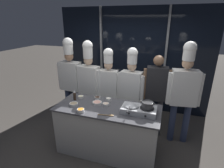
{
  "coord_description": "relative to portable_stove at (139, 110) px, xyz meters",
  "views": [
    {
      "loc": [
        0.94,
        -2.59,
        2.36
      ],
      "look_at": [
        0.0,
        0.25,
        1.27
      ],
      "focal_mm": 28.0,
      "sensor_mm": 36.0,
      "label": 1
    }
  ],
  "objects": [
    {
      "name": "ground_plane",
      "position": [
        -0.56,
        0.01,
        -0.97
      ],
      "size": [
        24.0,
        24.0,
        0.0
      ],
      "primitive_type": "plane",
      "color": "#47423D"
    },
    {
      "name": "window_wall_back",
      "position": [
        -0.56,
        1.95,
        0.38
      ],
      "size": [
        4.0,
        0.09,
        2.7
      ],
      "color": "black",
      "rests_on": "ground_plane"
    },
    {
      "name": "demo_counter",
      "position": [
        -0.56,
        0.01,
        -0.51
      ],
      "size": [
        1.85,
        0.8,
        0.92
      ],
      "color": "beige",
      "rests_on": "ground_plane"
    },
    {
      "name": "portable_stove",
      "position": [
        0.0,
        0.0,
        0.0
      ],
      "size": [
        0.57,
        0.33,
        0.11
      ],
      "color": "#B2B5BA",
      "rests_on": "demo_counter"
    },
    {
      "name": "frying_pan",
      "position": [
        -0.13,
        -0.0,
        0.08
      ],
      "size": [
        0.26,
        0.44,
        0.05
      ],
      "color": "#ADAFB5",
      "rests_on": "portable_stove"
    },
    {
      "name": "stock_pot",
      "position": [
        0.13,
        0.0,
        0.11
      ],
      "size": [
        0.22,
        0.19,
        0.11
      ],
      "color": "#333335",
      "rests_on": "portable_stove"
    },
    {
      "name": "squeeze_bottle_soy",
      "position": [
        -1.26,
        0.1,
        0.04
      ],
      "size": [
        0.05,
        0.05,
        0.2
      ],
      "color": "#332319",
      "rests_on": "demo_counter"
    },
    {
      "name": "prep_bowl_chicken",
      "position": [
        -0.61,
        0.06,
        -0.03
      ],
      "size": [
        0.12,
        0.12,
        0.05
      ],
      "color": "white",
      "rests_on": "demo_counter"
    },
    {
      "name": "prep_bowl_mushrooms",
      "position": [
        -1.16,
        -0.1,
        -0.03
      ],
      "size": [
        0.15,
        0.15,
        0.04
      ],
      "color": "white",
      "rests_on": "demo_counter"
    },
    {
      "name": "prep_bowl_garlic",
      "position": [
        -0.63,
        0.26,
        -0.02
      ],
      "size": [
        0.1,
        0.1,
        0.06
      ],
      "color": "white",
      "rests_on": "demo_counter"
    },
    {
      "name": "prep_bowl_soy_glaze",
      "position": [
        -0.87,
        0.29,
        -0.03
      ],
      "size": [
        0.11,
        0.11,
        0.04
      ],
      "color": "white",
      "rests_on": "demo_counter"
    },
    {
      "name": "prep_bowl_noodles",
      "position": [
        -1.19,
        0.22,
        -0.03
      ],
      "size": [
        0.11,
        0.11,
        0.04
      ],
      "color": "white",
      "rests_on": "demo_counter"
    },
    {
      "name": "prep_bowl_carrots",
      "position": [
        -0.92,
        -0.29,
        -0.02
      ],
      "size": [
        0.12,
        0.12,
        0.06
      ],
      "color": "white",
      "rests_on": "demo_counter"
    },
    {
      "name": "prep_bowl_shrimp",
      "position": [
        -0.78,
        0.07,
        -0.03
      ],
      "size": [
        0.17,
        0.17,
        0.05
      ],
      "color": "white",
      "rests_on": "demo_counter"
    },
    {
      "name": "serving_spoon_slotted",
      "position": [
        -0.43,
        -0.25,
        -0.04
      ],
      "size": [
        0.27,
        0.08,
        0.02
      ],
      "color": "olive",
      "rests_on": "demo_counter"
    },
    {
      "name": "chef_head",
      "position": [
        -1.74,
        0.78,
        0.18
      ],
      "size": [
        0.62,
        0.28,
        2.01
      ],
      "rotation": [
        0.0,
        0.0,
        3.07
      ],
      "color": "#2D3856",
      "rests_on": "ground_plane"
    },
    {
      "name": "chef_sous",
      "position": [
        -1.25,
        0.74,
        0.15
      ],
      "size": [
        0.6,
        0.3,
        1.97
      ],
      "rotation": [
        0.0,
        0.0,
        3.0
      ],
      "color": "#2D3856",
      "rests_on": "ground_plane"
    },
    {
      "name": "chef_line",
      "position": [
        -0.81,
        0.78,
        0.09
      ],
      "size": [
        0.54,
        0.23,
        1.83
      ],
      "rotation": [
        0.0,
        0.0,
        3.17
      ],
      "color": "#2D3856",
      "rests_on": "ground_plane"
    },
    {
      "name": "chef_pastry",
      "position": [
        -0.3,
        0.76,
        0.1
      ],
      "size": [
        0.57,
        0.28,
        1.87
      ],
      "rotation": [
        0.0,
        0.0,
        3.0
      ],
      "color": "#4C4C51",
      "rests_on": "ground_plane"
    },
    {
      "name": "person_guest",
      "position": [
        0.2,
        0.78,
        0.1
      ],
      "size": [
        0.53,
        0.25,
        1.75
      ],
      "rotation": [
        0.0,
        0.0,
        3.24
      ],
      "color": "#4C4C51",
      "rests_on": "ground_plane"
    },
    {
      "name": "chef_apprentice",
      "position": [
        0.71,
        0.74,
        0.2
      ],
      "size": [
        0.62,
        0.32,
        2.03
      ],
      "rotation": [
        0.0,
        0.0,
        3.29
      ],
      "color": "#2D3856",
      "rests_on": "ground_plane"
    }
  ]
}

